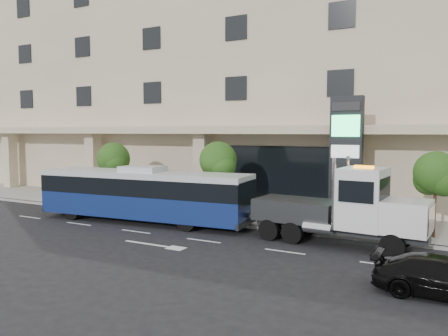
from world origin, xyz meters
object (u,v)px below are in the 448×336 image
at_px(black_sedan, 446,278).
at_px(city_bus, 143,194).
at_px(signage_pylon, 346,159).
at_px(tow_truck, 345,209).

bearing_deg(black_sedan, city_bus, 73.26).
relative_size(black_sedan, signage_pylon, 0.63).
bearing_deg(signage_pylon, city_bus, -154.49).
relative_size(tow_truck, black_sedan, 2.04).
xyz_separation_m(city_bus, black_sedan, (15.30, -4.68, -0.99)).
bearing_deg(black_sedan, tow_truck, 40.97).
distance_m(tow_truck, signage_pylon, 5.02).
bearing_deg(tow_truck, city_bus, -174.84).
relative_size(city_bus, tow_truck, 1.45).
height_order(city_bus, signage_pylon, signage_pylon).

